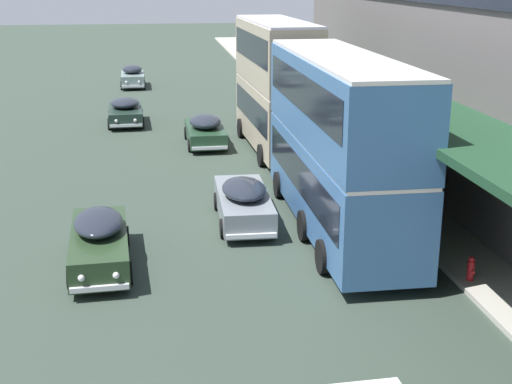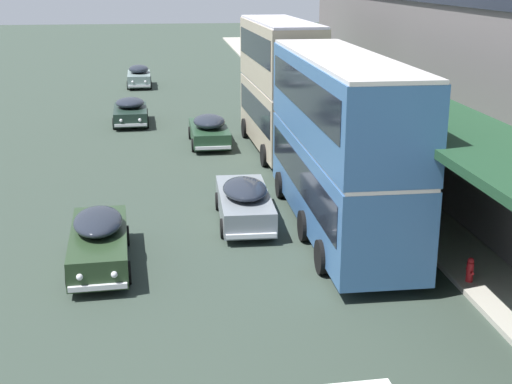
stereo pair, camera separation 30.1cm
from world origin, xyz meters
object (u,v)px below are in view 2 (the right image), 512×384
sedan_trailing_near (244,201)px  sedan_trailing_mid (130,111)px  fire_hydrant (470,270)px  sedan_second_near (209,130)px  sedan_lead_mid (99,240)px  transit_bus_kerbside_front (280,82)px  transit_bus_kerbside_rear (339,139)px  sedan_second_mid (139,76)px

sedan_trailing_near → sedan_trailing_mid: bearing=104.6°
sedan_trailing_mid → fire_hydrant: 25.64m
sedan_second_near → sedan_trailing_mid: 7.04m
sedan_second_near → sedan_trailing_near: bearing=-87.8°
sedan_trailing_near → fire_hydrant: size_ratio=7.06×
sedan_trailing_near → fire_hydrant: sedan_trailing_near is taller
sedan_lead_mid → fire_hydrant: size_ratio=7.23×
sedan_trailing_mid → sedan_lead_mid: sedan_lead_mid is taller
transit_bus_kerbside_front → transit_bus_kerbside_rear: (0.15, -11.33, -0.19)m
transit_bus_kerbside_rear → sedan_trailing_near: transit_bus_kerbside_rear is taller
sedan_second_mid → transit_bus_kerbside_front: bearing=-71.1°
transit_bus_kerbside_rear → sedan_lead_mid: 8.25m
sedan_lead_mid → fire_hydrant: bearing=-15.8°
sedan_trailing_near → sedan_second_mid: bearing=98.1°
transit_bus_kerbside_front → sedan_trailing_mid: 10.74m
transit_bus_kerbside_rear → fire_hydrant: size_ratio=16.20×
transit_bus_kerbside_front → transit_bus_kerbside_rear: 11.33m
transit_bus_kerbside_front → sedan_second_near: bearing=153.7°
sedan_lead_mid → fire_hydrant: 10.62m
transit_bus_kerbside_rear → fire_hydrant: 6.14m
sedan_second_near → fire_hydrant: size_ratio=6.82×
transit_bus_kerbside_rear → sedan_trailing_mid: (-7.55, 18.66, -2.41)m
sedan_lead_mid → transit_bus_kerbside_front: bearing=60.7°
sedan_trailing_near → sedan_second_mid: size_ratio=1.14×
sedan_trailing_near → sedan_lead_mid: bearing=-145.9°
transit_bus_kerbside_front → sedan_lead_mid: size_ratio=1.83×
transit_bus_kerbside_front → fire_hydrant: (2.72, -16.23, -2.84)m
transit_bus_kerbside_front → transit_bus_kerbside_rear: transit_bus_kerbside_front is taller
sedan_second_mid → fire_hydrant: size_ratio=6.21×
sedan_second_near → sedan_trailing_mid: sedan_second_near is taller
transit_bus_kerbside_rear → sedan_second_mid: (-7.47, 32.69, -2.35)m
transit_bus_kerbside_front → sedan_lead_mid: (-7.50, -13.35, -2.56)m
fire_hydrant → sedan_lead_mid: bearing=164.2°
transit_bus_kerbside_front → sedan_trailing_near: size_ratio=1.87×
sedan_second_near → sedan_lead_mid: 15.55m
sedan_trailing_near → fire_hydrant: bearing=-47.4°
sedan_trailing_mid → fire_hydrant: (10.12, -23.56, -0.24)m
transit_bus_kerbside_front → sedan_trailing_mid: bearing=135.3°
sedan_second_mid → sedan_second_near: bearing=-78.4°
transit_bus_kerbside_front → fire_hydrant: transit_bus_kerbside_front is taller
transit_bus_kerbside_front → sedan_trailing_mid: (-7.41, 7.33, -2.60)m
sedan_second_near → fire_hydrant: bearing=-71.4°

